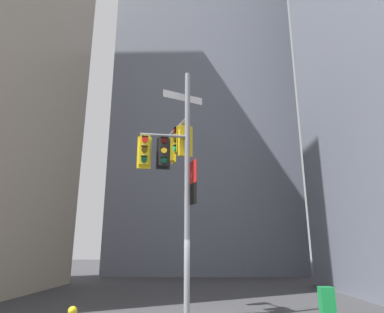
% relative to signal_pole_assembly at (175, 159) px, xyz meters
% --- Properties ---
extents(building_mid_block, '(17.13, 17.13, 37.46)m').
position_rel_signal_pole_assembly_xyz_m(building_mid_block, '(1.20, 25.49, 13.41)').
color(building_mid_block, slate).
rests_on(building_mid_block, ground).
extents(signal_pole_assembly, '(2.27, 2.73, 8.52)m').
position_rel_signal_pole_assembly_xyz_m(signal_pole_assembly, '(0.00, 0.00, 0.00)').
color(signal_pole_assembly, gray).
rests_on(signal_pole_assembly, ground).
extents(newspaper_box, '(0.45, 0.36, 1.04)m').
position_rel_signal_pole_assembly_xyz_m(newspaper_box, '(4.95, 0.15, -4.80)').
color(newspaper_box, '#198C3F').
rests_on(newspaper_box, ground).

